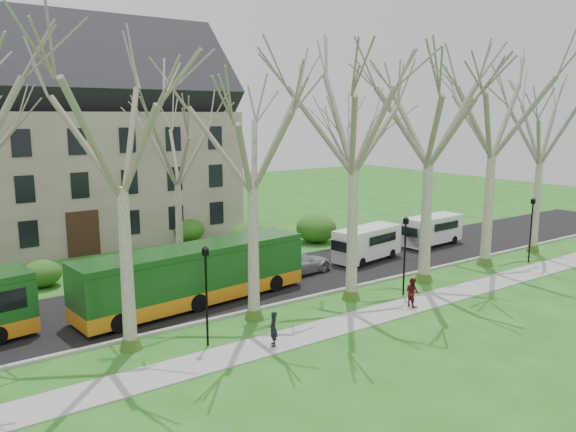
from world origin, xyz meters
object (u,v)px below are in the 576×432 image
Objects in this scene: van_b at (432,231)px; bus_follow at (195,274)px; pedestrian_b at (412,292)px; pedestrian_a at (273,329)px; van_a at (367,244)px; sedan at (297,263)px.

bus_follow is at bearing -178.52° from van_b.
bus_follow is 8.39× the size of pedestrian_b.
pedestrian_a is at bearing 96.20° from pedestrian_b.
van_a is 7.15m from van_b.
bus_follow is 2.43× the size of van_a.
pedestrian_b reaches higher than pedestrian_a.
pedestrian_b is (8.94, -6.82, -0.82)m from bus_follow.
van_b is 3.39× the size of pedestrian_b.
sedan is (7.56, 1.39, -0.88)m from bus_follow.
van_a reaches higher than van_b.
pedestrian_a is at bearing -160.21° from van_b.
van_a is (13.34, 1.31, -0.44)m from bus_follow.
pedestrian_b is at bearing -177.47° from sedan.
pedestrian_a is at bearing 131.82° from sedan.
van_b reaches higher than pedestrian_a.
pedestrian_b reaches higher than sedan.
bus_follow is 7.74m from sedan.
sedan is at bearing 178.34° from van_b.
bus_follow reaches higher than sedan.
pedestrian_b is at bearing -127.89° from van_a.
van_b is 14.42m from pedestrian_b.
sedan is 0.94× the size of van_b.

